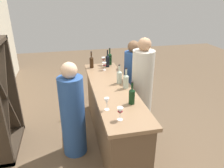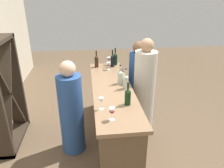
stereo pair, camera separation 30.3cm
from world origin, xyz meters
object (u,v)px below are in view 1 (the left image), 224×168
object	(u,v)px
wine_glass_near_right	(120,111)
wine_bottle_leftmost_dark_green	(132,96)
wine_glass_near_left	(103,60)
wine_bottle_second_right_near_black	(107,60)
wine_glass_far_left	(107,102)
person_center_guest	(132,80)
wine_rack	(1,99)
wine_bottle_center_clear_pale	(119,76)
wine_bottle_far_right_dark_green	(110,58)
wine_glass_near_center	(104,65)
wine_bottle_second_left_clear_pale	(126,81)
person_left_guest	(142,89)
wine_bottle_rightmost_amber_brown	(92,62)
person_right_guest	(73,114)

from	to	relation	value
wine_glass_near_right	wine_bottle_leftmost_dark_green	bearing A→B (deg)	-35.74
wine_glass_near_left	wine_glass_near_right	bearing A→B (deg)	174.98
wine_bottle_second_right_near_black	wine_glass_far_left	bearing A→B (deg)	168.28
person_center_guest	wine_rack	bearing A→B (deg)	20.33
wine_bottle_center_clear_pale	wine_bottle_far_right_dark_green	world-z (taller)	wine_bottle_far_right_dark_green
wine_glass_far_left	wine_glass_near_center	bearing A→B (deg)	-9.45
wine_bottle_leftmost_dark_green	wine_bottle_second_right_near_black	bearing A→B (deg)	0.49
wine_rack	wine_bottle_far_right_dark_green	xyz separation A→B (m)	(0.95, -1.84, 0.23)
wine_bottle_leftmost_dark_green	wine_glass_near_right	world-z (taller)	wine_bottle_leftmost_dark_green
wine_bottle_far_right_dark_green	wine_glass_near_right	bearing A→B (deg)	171.38
wine_rack	wine_bottle_second_left_clear_pale	distance (m)	1.87
wine_bottle_second_right_near_black	wine_glass_near_right	world-z (taller)	wine_bottle_second_right_near_black
wine_glass_near_left	person_left_guest	distance (m)	1.05
wine_glass_near_left	wine_glass_near_right	distance (m)	2.01
wine_glass_far_left	wine_glass_near_right	bearing A→B (deg)	-158.19
wine_glass_near_center	wine_glass_far_left	world-z (taller)	wine_glass_far_left
wine_bottle_second_right_near_black	wine_glass_near_center	size ratio (longest dim) A/B	2.30
wine_bottle_center_clear_pale	wine_bottle_second_right_near_black	bearing A→B (deg)	1.45
wine_bottle_rightmost_amber_brown	person_center_guest	world-z (taller)	person_center_guest
wine_bottle_far_right_dark_green	person_right_guest	xyz separation A→B (m)	(-1.29, 0.83, -0.40)
wine_bottle_leftmost_dark_green	wine_bottle_far_right_dark_green	world-z (taller)	wine_bottle_far_right_dark_green
wine_bottle_far_right_dark_green	person_left_guest	xyz separation A→B (m)	(-0.86, -0.38, -0.31)
wine_bottle_second_left_clear_pale	wine_glass_near_center	distance (m)	0.89
wine_rack	wine_bottle_rightmost_amber_brown	size ratio (longest dim) A/B	5.27
wine_bottle_second_right_near_black	wine_bottle_rightmost_amber_brown	world-z (taller)	wine_bottle_second_right_near_black
wine_bottle_leftmost_dark_green	wine_glass_near_left	distance (m)	1.67
wine_bottle_second_left_clear_pale	wine_bottle_center_clear_pale	xyz separation A→B (m)	(0.20, 0.05, -0.00)
wine_bottle_leftmost_dark_green	wine_glass_near_right	xyz separation A→B (m)	(-0.34, 0.25, -0.01)
wine_bottle_rightmost_amber_brown	wine_glass_far_left	bearing A→B (deg)	179.09
wine_bottle_center_clear_pale	wine_glass_far_left	world-z (taller)	wine_bottle_center_clear_pale
wine_bottle_second_left_clear_pale	wine_glass_far_left	world-z (taller)	wine_bottle_second_left_clear_pale
wine_rack	wine_glass_near_right	size ratio (longest dim) A/B	10.62
wine_bottle_center_clear_pale	person_right_guest	world-z (taller)	person_right_guest
wine_bottle_leftmost_dark_green	person_left_guest	distance (m)	0.96
wine_bottle_far_right_dark_green	wine_bottle_rightmost_amber_brown	bearing A→B (deg)	105.65
wine_glass_near_left	person_left_guest	size ratio (longest dim) A/B	0.10
person_right_guest	wine_bottle_far_right_dark_green	bearing A→B (deg)	77.81
wine_bottle_second_right_near_black	wine_glass_far_left	world-z (taller)	wine_bottle_second_right_near_black
wine_glass_near_left	wine_glass_far_left	xyz separation A→B (m)	(-1.75, 0.28, -0.00)
wine_bottle_leftmost_dark_green	wine_bottle_second_right_near_black	world-z (taller)	wine_bottle_second_right_near_black
wine_bottle_second_left_clear_pale	wine_glass_near_right	xyz separation A→B (m)	(-0.83, 0.31, -0.01)
wine_bottle_rightmost_amber_brown	person_center_guest	bearing A→B (deg)	-100.96
wine_bottle_far_right_dark_green	wine_bottle_center_clear_pale	bearing A→B (deg)	177.06
wine_bottle_far_right_dark_green	wine_glass_far_left	world-z (taller)	wine_bottle_far_right_dark_green
person_right_guest	wine_bottle_rightmost_amber_brown	bearing A→B (deg)	89.77
wine_bottle_second_right_near_black	person_right_guest	distance (m)	1.45
wine_bottle_rightmost_amber_brown	wine_glass_near_center	bearing A→B (deg)	-130.35
wine_bottle_second_left_clear_pale	person_right_guest	bearing A→B (deg)	98.83
wine_bottle_center_clear_pale	wine_glass_near_right	bearing A→B (deg)	166.25
person_center_guest	person_right_guest	bearing A→B (deg)	43.36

